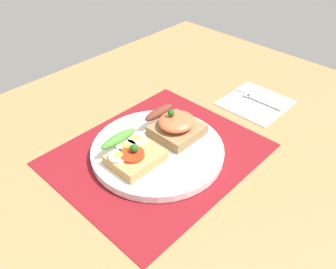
# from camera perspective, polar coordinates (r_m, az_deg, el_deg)

# --- Properties ---
(ground_plane) EXTENTS (1.20, 0.90, 0.03)m
(ground_plane) POSITION_cam_1_polar(r_m,az_deg,el_deg) (0.72, -1.65, -4.17)
(ground_plane) COLOR #A47748
(placemat) EXTENTS (0.39, 0.33, 0.00)m
(placemat) POSITION_cam_1_polar(r_m,az_deg,el_deg) (0.71, -1.67, -3.12)
(placemat) COLOR maroon
(placemat) RESTS_ON ground_plane
(plate) EXTENTS (0.26, 0.26, 0.02)m
(plate) POSITION_cam_1_polar(r_m,az_deg,el_deg) (0.70, -1.69, -2.55)
(plate) COLOR white
(plate) RESTS_ON placemat
(sandwich_egg_tomato) EXTENTS (0.10, 0.09, 0.04)m
(sandwich_egg_tomato) POSITION_cam_1_polar(r_m,az_deg,el_deg) (0.66, -5.98, -2.90)
(sandwich_egg_tomato) COLOR tan
(sandwich_egg_tomato) RESTS_ON plate
(sandwich_salmon) EXTENTS (0.09, 0.10, 0.06)m
(sandwich_salmon) POSITION_cam_1_polar(r_m,az_deg,el_deg) (0.72, 0.95, 1.64)
(sandwich_salmon) COLOR olive
(sandwich_salmon) RESTS_ON plate
(napkin) EXTENTS (0.15, 0.14, 0.01)m
(napkin) POSITION_cam_1_polar(r_m,az_deg,el_deg) (0.88, 13.92, 5.06)
(napkin) COLOR white
(napkin) RESTS_ON ground_plane
(fork) EXTENTS (0.02, 0.13, 0.00)m
(fork) POSITION_cam_1_polar(r_m,az_deg,el_deg) (0.89, 14.00, 5.59)
(fork) COLOR #B7B7BC
(fork) RESTS_ON napkin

